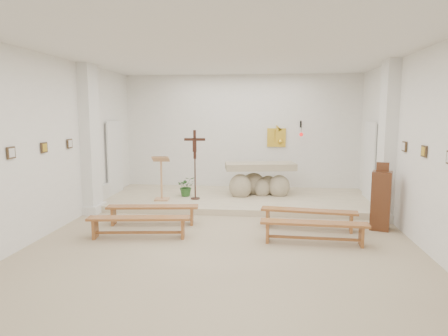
# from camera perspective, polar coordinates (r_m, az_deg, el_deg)

# --- Properties ---
(ground) EXTENTS (7.00, 10.00, 0.00)m
(ground) POSITION_cam_1_polar(r_m,az_deg,el_deg) (7.42, -0.10, -10.80)
(ground) COLOR tan
(ground) RESTS_ON ground
(wall_left) EXTENTS (0.02, 10.00, 3.50)m
(wall_left) POSITION_cam_1_polar(r_m,az_deg,el_deg) (8.21, -25.15, 2.75)
(wall_left) COLOR white
(wall_left) RESTS_ON ground
(wall_right) EXTENTS (0.02, 10.00, 3.50)m
(wall_right) POSITION_cam_1_polar(r_m,az_deg,el_deg) (7.53, 27.35, 2.22)
(wall_right) COLOR white
(wall_right) RESTS_ON ground
(wall_back) EXTENTS (7.00, 0.02, 3.50)m
(wall_back) POSITION_cam_1_polar(r_m,az_deg,el_deg) (12.02, 2.48, 4.88)
(wall_back) COLOR white
(wall_back) RESTS_ON ground
(ceiling) EXTENTS (7.00, 10.00, 0.02)m
(ceiling) POSITION_cam_1_polar(r_m,az_deg,el_deg) (7.12, -0.11, 16.87)
(ceiling) COLOR silver
(ceiling) RESTS_ON wall_back
(sanctuary_platform) EXTENTS (6.98, 3.00, 0.15)m
(sanctuary_platform) POSITION_cam_1_polar(r_m,az_deg,el_deg) (10.77, 1.92, -4.47)
(sanctuary_platform) COLOR beige
(sanctuary_platform) RESTS_ON ground
(pilaster_left) EXTENTS (0.26, 0.55, 3.50)m
(pilaster_left) POSITION_cam_1_polar(r_m,az_deg,el_deg) (9.92, -18.57, 3.85)
(pilaster_left) COLOR white
(pilaster_left) RESTS_ON ground
(pilaster_right) EXTENTS (0.26, 0.55, 3.50)m
(pilaster_right) POSITION_cam_1_polar(r_m,az_deg,el_deg) (9.38, 22.28, 3.46)
(pilaster_right) COLOR white
(pilaster_right) RESTS_ON ground
(gold_wall_relief) EXTENTS (0.55, 0.04, 0.55)m
(gold_wall_relief) POSITION_cam_1_polar(r_m,az_deg,el_deg) (11.98, 7.50, 4.33)
(gold_wall_relief) COLOR gold
(gold_wall_relief) RESTS_ON wall_back
(sanctuary_lamp) EXTENTS (0.11, 0.36, 0.44)m
(sanctuary_lamp) POSITION_cam_1_polar(r_m,az_deg,el_deg) (11.75, 10.97, 4.97)
(sanctuary_lamp) COLOR black
(sanctuary_lamp) RESTS_ON wall_back
(station_frame_left_front) EXTENTS (0.03, 0.20, 0.20)m
(station_frame_left_front) POSITION_cam_1_polar(r_m,az_deg,el_deg) (7.53, -28.14, 1.94)
(station_frame_left_front) COLOR #402E1C
(station_frame_left_front) RESTS_ON wall_left
(station_frame_left_mid) EXTENTS (0.03, 0.20, 0.20)m
(station_frame_left_mid) POSITION_cam_1_polar(r_m,az_deg,el_deg) (8.37, -24.31, 2.68)
(station_frame_left_mid) COLOR #402E1C
(station_frame_left_mid) RESTS_ON wall_left
(station_frame_left_rear) EXTENTS (0.03, 0.20, 0.20)m
(station_frame_left_rear) POSITION_cam_1_polar(r_m,az_deg,el_deg) (9.24, -21.19, 3.27)
(station_frame_left_rear) COLOR #402E1C
(station_frame_left_rear) RESTS_ON wall_left
(station_frame_right_mid) EXTENTS (0.03, 0.20, 0.20)m
(station_frame_right_mid) POSITION_cam_1_polar(r_m,az_deg,el_deg) (7.71, 26.66, 2.15)
(station_frame_right_mid) COLOR #402E1C
(station_frame_right_mid) RESTS_ON wall_right
(station_frame_right_rear) EXTENTS (0.03, 0.20, 0.20)m
(station_frame_right_rear) POSITION_cam_1_polar(r_m,az_deg,el_deg) (8.65, 24.36, 2.82)
(station_frame_right_rear) COLOR #402E1C
(station_frame_right_rear) RESTS_ON wall_right
(radiator_left) EXTENTS (0.10, 0.85, 0.52)m
(radiator_left) POSITION_cam_1_polar(r_m,az_deg,el_deg) (10.77, -16.97, -3.75)
(radiator_left) COLOR silver
(radiator_left) RESTS_ON ground
(radiator_right) EXTENTS (0.10, 0.85, 0.52)m
(radiator_right) POSITION_cam_1_polar(r_m,az_deg,el_deg) (10.27, 21.09, -4.49)
(radiator_right) COLOR silver
(radiator_right) RESTS_ON ground
(altar) EXTENTS (1.97, 1.03, 0.97)m
(altar) POSITION_cam_1_polar(r_m,az_deg,el_deg) (10.93, 5.05, -1.93)
(altar) COLOR tan
(altar) RESTS_ON sanctuary_platform
(lectern) EXTENTS (0.46, 0.40, 1.18)m
(lectern) POSITION_cam_1_polar(r_m,az_deg,el_deg) (10.32, -8.95, -1.39)
(lectern) COLOR tan
(lectern) RESTS_ON sanctuary_platform
(crucifix_stand) EXTENTS (0.54, 0.24, 1.79)m
(crucifix_stand) POSITION_cam_1_polar(r_m,az_deg,el_deg) (10.29, -4.19, 1.22)
(crucifix_stand) COLOR black
(crucifix_stand) RESTS_ON sanctuary_platform
(potted_plant) EXTENTS (0.59, 0.55, 0.53)m
(potted_plant) POSITION_cam_1_polar(r_m,az_deg,el_deg) (10.79, -5.40, -2.62)
(potted_plant) COLOR #2A5C24
(potted_plant) RESTS_ON sanctuary_platform
(donation_pedestal) EXTENTS (0.47, 0.47, 1.39)m
(donation_pedestal) POSITION_cam_1_polar(r_m,az_deg,el_deg) (8.76, 21.51, -4.29)
(donation_pedestal) COLOR #542C18
(donation_pedestal) RESTS_ON ground
(bench_left_front) EXTENTS (1.96, 0.54, 0.41)m
(bench_left_front) POSITION_cam_1_polar(r_m,az_deg,el_deg) (8.71, -10.15, -5.99)
(bench_left_front) COLOR brown
(bench_left_front) RESTS_ON ground
(bench_right_front) EXTENTS (1.96, 0.55, 0.41)m
(bench_right_front) POSITION_cam_1_polar(r_m,az_deg,el_deg) (8.42, 12.00, -6.53)
(bench_right_front) COLOR brown
(bench_right_front) RESTS_ON ground
(bench_left_second) EXTENTS (1.96, 0.54, 0.41)m
(bench_left_second) POSITION_cam_1_polar(r_m,az_deg,el_deg) (7.85, -12.06, -7.59)
(bench_left_second) COLOR brown
(bench_left_second) RESTS_ON ground
(bench_right_second) EXTENTS (1.95, 0.39, 0.41)m
(bench_right_second) POSITION_cam_1_polar(r_m,az_deg,el_deg) (7.52, 12.72, -8.29)
(bench_right_second) COLOR brown
(bench_right_second) RESTS_ON ground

